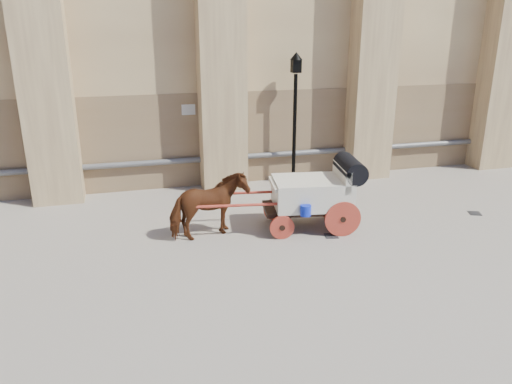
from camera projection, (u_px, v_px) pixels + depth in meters
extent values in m
plane|color=gray|center=(288.00, 226.00, 13.13)|extent=(90.00, 90.00, 0.00)
cube|color=#7C6449|center=(307.00, 133.00, 16.92)|extent=(44.00, 0.35, 3.00)
cylinder|color=#59595B|center=(309.00, 152.00, 16.87)|extent=(42.00, 0.18, 0.18)
cube|color=beige|center=(188.00, 110.00, 15.47)|extent=(0.42, 0.04, 0.32)
imported|color=#572D14|center=(209.00, 206.00, 12.20)|extent=(2.08, 1.37, 1.61)
cube|color=black|center=(307.00, 208.00, 12.83)|extent=(2.36, 1.32, 0.12)
cube|color=beige|center=(312.00, 192.00, 12.71)|extent=(2.09, 1.53, 0.71)
cube|color=beige|center=(342.00, 176.00, 12.66)|extent=(0.33, 1.28, 0.56)
cube|color=beige|center=(279.00, 184.00, 12.54)|extent=(0.51, 1.16, 0.10)
cylinder|color=black|center=(350.00, 168.00, 12.62)|extent=(0.74, 1.34, 0.57)
cylinder|color=#B03524|center=(343.00, 219.00, 12.35)|extent=(0.91, 0.19, 0.91)
cylinder|color=#B03524|center=(330.00, 202.00, 13.54)|extent=(0.91, 0.19, 0.91)
cylinder|color=#B03524|center=(282.00, 227.00, 12.24)|extent=(0.61, 0.15, 0.61)
cylinder|color=#B03524|center=(275.00, 209.00, 13.43)|extent=(0.61, 0.15, 0.61)
cylinder|color=#B03524|center=(244.00, 205.00, 12.13)|extent=(2.42, 0.42, 0.07)
cylinder|color=#B03524|center=(241.00, 193.00, 12.98)|extent=(2.42, 0.42, 0.07)
cylinder|color=#0F28D0|center=(306.00, 210.00, 12.08)|extent=(0.26, 0.26, 0.26)
cylinder|color=black|center=(294.00, 130.00, 16.01)|extent=(0.12, 0.12, 3.55)
cone|color=black|center=(293.00, 178.00, 16.53)|extent=(0.36, 0.36, 0.36)
cube|color=black|center=(296.00, 66.00, 15.36)|extent=(0.28, 0.28, 0.41)
cone|color=black|center=(296.00, 56.00, 15.26)|extent=(0.39, 0.39, 0.24)
cube|color=black|center=(331.00, 236.00, 12.49)|extent=(0.37, 0.37, 0.01)
cube|color=black|center=(475.00, 213.00, 13.96)|extent=(0.41, 0.41, 0.01)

